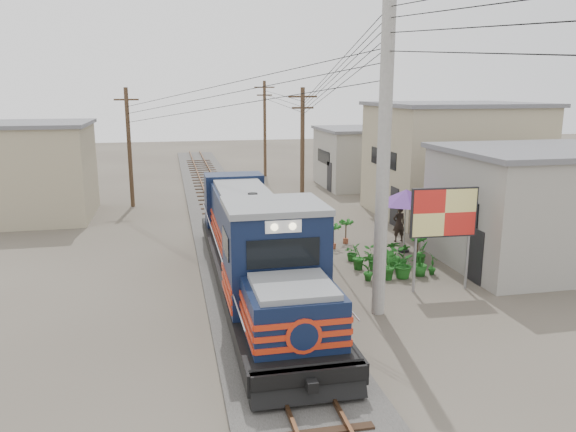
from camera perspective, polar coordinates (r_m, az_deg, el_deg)
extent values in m
plane|color=#473F35|center=(17.87, -2.19, -10.08)|extent=(120.00, 120.00, 0.00)
cube|color=#595651|center=(27.25, -5.83, -1.81)|extent=(3.60, 70.00, 0.16)
cube|color=#51331E|center=(27.16, -6.96, -1.50)|extent=(0.08, 70.00, 0.12)
cube|color=#51331E|center=(27.27, -4.72, -1.39)|extent=(0.08, 70.00, 0.12)
cube|color=black|center=(19.54, -3.28, -5.71)|extent=(2.74, 15.12, 0.52)
cube|color=black|center=(15.32, -0.47, -12.27)|extent=(2.08, 3.02, 0.61)
cube|color=black|center=(24.09, -5.00, -2.83)|extent=(2.08, 3.02, 0.61)
cube|color=black|center=(13.86, 0.48, -10.15)|extent=(2.25, 2.27, 1.42)
cube|color=black|center=(15.78, -1.38, -4.33)|extent=(2.68, 2.46, 2.93)
cube|color=slate|center=(15.40, -1.41, 1.05)|extent=(2.74, 2.58, 0.17)
cube|color=black|center=(14.46, -0.48, -3.78)|extent=(1.92, 0.06, 0.76)
cube|color=white|center=(14.27, -0.48, -1.07)|extent=(0.94, 0.06, 0.33)
cube|color=black|center=(21.46, -4.29, -0.74)|extent=(2.14, 9.26, 2.17)
cube|color=slate|center=(21.22, -4.34, 2.24)|extent=(1.92, 9.26, 0.17)
cube|color=red|center=(19.38, -3.30, -4.26)|extent=(2.78, 15.12, 0.13)
cube|color=red|center=(19.29, -3.31, -3.45)|extent=(2.78, 15.12, 0.13)
cube|color=red|center=(19.22, -3.32, -2.64)|extent=(2.78, 15.12, 0.13)
cylinder|color=#9E9B93|center=(17.04, 9.69, 6.06)|extent=(0.40, 0.40, 10.00)
cylinder|color=#4C3826|center=(31.27, 1.47, 6.53)|extent=(0.24, 0.24, 7.00)
cube|color=#4C3826|center=(31.08, 1.50, 12.03)|extent=(1.60, 0.10, 0.10)
cube|color=#4C3826|center=(31.10, 1.50, 10.93)|extent=(1.20, 0.10, 0.10)
cylinder|color=#4C3826|center=(44.98, -2.37, 8.79)|extent=(0.24, 0.24, 7.50)
cube|color=#4C3826|center=(44.86, -2.41, 12.94)|extent=(1.60, 0.10, 0.10)
cube|color=#4C3826|center=(44.86, -2.40, 12.17)|extent=(1.20, 0.10, 0.10)
cylinder|color=#4C3826|center=(34.46, -15.82, 6.64)|extent=(0.24, 0.24, 7.00)
cube|color=#4C3826|center=(34.29, -16.13, 11.63)|extent=(1.60, 0.10, 0.10)
cube|color=#4C3826|center=(34.30, -16.06, 10.63)|extent=(1.20, 0.10, 0.10)
cube|color=gray|center=(24.40, 24.05, 0.61)|extent=(7.00, 6.00, 4.50)
cube|color=slate|center=(24.06, 24.56, 6.08)|extent=(7.35, 6.30, 0.20)
cube|color=black|center=(22.48, 16.81, 0.80)|extent=(0.05, 3.00, 0.90)
cube|color=gray|center=(32.33, 16.31, 5.33)|extent=(8.00, 7.00, 6.00)
cube|color=slate|center=(32.10, 16.66, 10.82)|extent=(8.40, 7.35, 0.20)
cube|color=black|center=(30.60, 9.66, 5.83)|extent=(0.05, 3.50, 0.90)
cube|color=gray|center=(40.93, 7.73, 5.82)|extent=(6.00, 6.00, 4.00)
cube|color=slate|center=(40.73, 7.82, 8.75)|extent=(6.30, 6.30, 0.20)
cube|color=black|center=(39.99, 3.64, 6.03)|extent=(0.05, 3.00, 0.90)
cube|color=gray|center=(33.32, -24.53, 4.03)|extent=(6.00, 6.00, 5.00)
cube|color=slate|center=(33.07, -24.96, 8.48)|extent=(6.30, 6.30, 0.20)
cylinder|color=#99999E|center=(19.89, 12.77, -3.85)|extent=(0.10, 0.10, 2.70)
cylinder|color=#99999E|center=(20.70, 17.78, -3.50)|extent=(0.10, 0.10, 2.70)
cube|color=black|center=(19.92, 15.57, 0.35)|extent=(2.38, 0.23, 1.73)
cube|color=red|center=(19.89, 15.61, 0.33)|extent=(2.27, 0.18, 1.62)
cylinder|color=black|center=(25.00, 11.65, -3.45)|extent=(0.50, 0.50, 0.10)
cylinder|color=#99999E|center=(24.69, 11.78, -0.77)|extent=(0.05, 0.05, 2.50)
cone|color=#502776|center=(24.45, 11.91, 1.95)|extent=(3.00, 3.00, 0.63)
imported|color=black|center=(26.38, 11.19, -0.78)|extent=(0.65, 0.45, 1.69)
imported|color=#1D5F1B|center=(20.97, 8.22, -5.07)|extent=(0.61, 0.43, 1.10)
imported|color=#1D5F1B|center=(21.24, 10.05, -4.93)|extent=(0.60, 0.69, 1.08)
imported|color=#1D5F1B|center=(21.44, 11.49, -4.80)|extent=(1.20, 1.12, 1.10)
imported|color=#1D5F1B|center=(21.88, 13.27, -4.63)|extent=(0.81, 0.81, 1.03)
imported|color=#1D5F1B|center=(22.12, 14.47, -4.69)|extent=(0.44, 0.54, 0.89)
imported|color=#1D5F1B|center=(22.12, 7.09, -4.15)|extent=(0.74, 0.73, 1.05)
imported|color=#1D5F1B|center=(22.23, 8.75, -4.29)|extent=(0.88, 0.78, 0.92)
imported|color=#1D5F1B|center=(22.56, 10.63, -3.88)|extent=(0.68, 0.68, 1.09)
imported|color=#1D5F1B|center=(22.82, 11.68, -3.90)|extent=(0.55, 0.41, 0.97)
imported|color=#1D5F1B|center=(23.16, 13.39, -3.67)|extent=(0.67, 0.60, 1.01)
imported|color=#1D5F1B|center=(23.30, 6.50, -3.69)|extent=(0.83, 0.84, 0.71)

